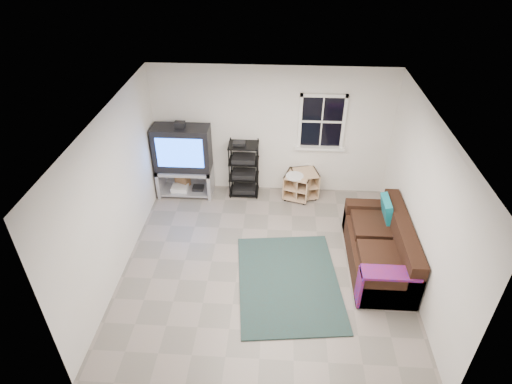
# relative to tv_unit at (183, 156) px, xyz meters

# --- Properties ---
(room) EXTENTS (4.60, 4.62, 4.60)m
(room) POSITION_rel_tv_unit_xyz_m (2.66, 0.26, 0.60)
(room) COLOR gray
(room) RESTS_ON ground
(tv_unit) EXTENTS (1.09, 0.54, 1.60)m
(tv_unit) POSITION_rel_tv_unit_xyz_m (0.00, 0.00, 0.00)
(tv_unit) COLOR #9F9FA7
(tv_unit) RESTS_ON ground
(av_rack) EXTENTS (0.58, 0.42, 1.16)m
(av_rack) POSITION_rel_tv_unit_xyz_m (1.18, 0.06, -0.37)
(av_rack) COLOR black
(av_rack) RESTS_ON ground
(side_table_left) EXTENTS (0.59, 0.59, 0.57)m
(side_table_left) POSITION_rel_tv_unit_xyz_m (2.39, 0.07, -0.57)
(side_table_left) COLOR tan
(side_table_left) RESTS_ON ground
(side_table_right) EXTENTS (0.61, 0.61, 0.57)m
(side_table_right) POSITION_rel_tv_unit_xyz_m (2.27, -0.01, -0.56)
(side_table_right) COLOR tan
(side_table_right) RESTS_ON ground
(sofa) EXTENTS (0.89, 2.01, 0.92)m
(sofa) POSITION_rel_tv_unit_xyz_m (3.57, -1.88, -0.55)
(sofa) COLOR black
(sofa) RESTS_ON ground
(shag_rug) EXTENTS (1.79, 2.30, 0.03)m
(shag_rug) POSITION_rel_tv_unit_xyz_m (2.09, -2.40, -0.86)
(shag_rug) COLOR black
(shag_rug) RESTS_ON ground
(paper_bag) EXTENTS (0.33, 0.28, 0.40)m
(paper_bag) POSITION_rel_tv_unit_xyz_m (-0.10, 0.13, -0.68)
(paper_bag) COLOR olive
(paper_bag) RESTS_ON ground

